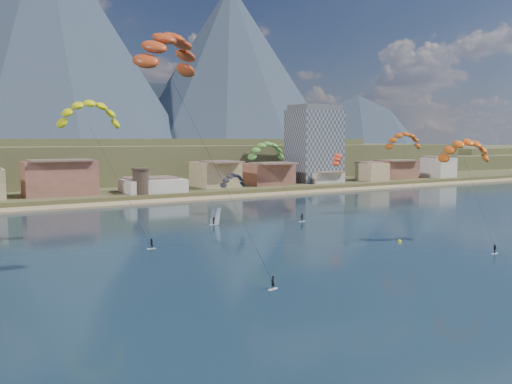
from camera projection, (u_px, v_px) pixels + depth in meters
ground at (375, 284)px, 73.01m from camera, size 2400.00×2400.00×0.00m
beach at (134, 203)px, 163.87m from camera, size 2200.00×12.00×0.90m
foothills at (100, 160)px, 282.74m from camera, size 940.00×210.00×18.00m
apartment_tower at (314, 144)px, 223.94m from camera, size 20.00×16.00×32.00m
watchtower at (141, 181)px, 172.65m from camera, size 5.82×5.82×8.60m
kitesurfer_red at (167, 47)px, 73.50m from camera, size 16.77×18.91×36.55m
kitesurfer_yellow at (89, 110)px, 100.99m from camera, size 14.43×15.25×29.40m
kitesurfer_orange at (465, 147)px, 103.32m from camera, size 12.01×15.74×22.30m
kitesurfer_green at (267, 148)px, 141.47m from camera, size 11.14×19.39×22.97m
distant_kite_dark at (233, 178)px, 141.23m from camera, size 8.57×6.36×13.00m
distant_kite_orange at (404, 138)px, 141.15m from camera, size 11.12×7.25×23.25m
distant_kite_red at (337, 157)px, 147.95m from camera, size 7.43×7.82×17.53m
windsurfer at (214, 219)px, 124.07m from camera, size 2.28×2.48×4.02m
buoy at (400, 241)px, 103.25m from camera, size 0.74×0.74×0.74m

